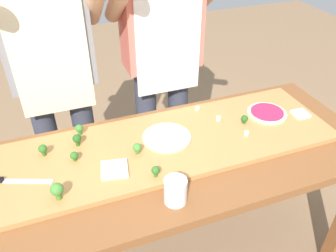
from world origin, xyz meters
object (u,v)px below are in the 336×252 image
Objects in this scene: broccoli_floret_center_right at (77,139)px; cook_left at (52,64)px; chefs_knife at (2,180)px; cheese_crumble_a at (218,118)px; cook_right at (162,48)px; pizza_slice_far_left at (300,114)px; broccoli_floret_back_right at (57,190)px; flour_cup at (175,192)px; broccoli_floret_back_left at (245,119)px; broccoli_floret_center_left at (79,129)px; prep_table at (157,176)px; broccoli_floret_front_right at (74,156)px; broccoli_floret_back_mid at (137,148)px; cheese_crumble_c at (246,133)px; broccoli_floret_front_mid at (43,149)px; pizza_whole_cheese_artichoke at (167,137)px; broccoli_floret_front_left at (156,171)px; cheese_crumble_b at (198,108)px; pizza_slice_center at (114,169)px; pizza_whole_beet_magenta at (267,113)px.

cook_left reaches higher than broccoli_floret_center_right.
chefs_knife is at bearing -157.98° from broccoli_floret_center_right.
cheese_crumble_a is 0.50m from cook_right.
cook_right is (-0.12, 0.45, 0.20)m from cheese_crumble_a.
cook_left is (-1.08, 0.55, 0.20)m from pizza_slice_far_left.
broccoli_floret_back_right is 0.42m from flour_cup.
broccoli_floret_center_left reaches higher than broccoli_floret_back_left.
broccoli_floret_front_right reaches higher than prep_table.
broccoli_floret_center_right is at bearing 176.45° from cheese_crumble_a.
broccoli_floret_back_mid is at bearing -176.11° from broccoli_floret_back_left.
broccoli_floret_back_right reaches higher than cheese_crumble_c.
prep_table is at bearing -19.83° from broccoli_floret_front_mid.
broccoli_floret_back_right is 0.27m from broccoli_floret_front_mid.
chefs_knife reaches higher than prep_table.
broccoli_floret_back_left is 0.61× the size of broccoli_floret_back_right.
cook_left is at bearing 180.00° from cook_right.
broccoli_floret_back_mid is (-0.15, -0.05, 0.02)m from pizza_whole_cheese_artichoke.
broccoli_floret_center_right is 0.69m from cook_right.
chefs_knife is 6.66× the size of broccoli_floret_front_right.
broccoli_floret_front_right is at bearing 169.66° from broccoli_floret_back_mid.
cheese_crumble_c is at bearing -171.73° from pizza_slice_far_left.
cook_left is at bearing 112.03° from broccoli_floret_front_left.
broccoli_floret_front_right reaches higher than cheese_crumble_b.
broccoli_floret_back_mid is 0.16m from broccoli_floret_front_left.
cook_right is at bearing 105.09° from cheese_crumble_a.
pizza_whole_cheese_artichoke is at bearing 48.70° from prep_table.
cook_right is at bearing 42.12° from broccoli_floret_front_right.
pizza_slice_center reaches higher than prep_table.
cook_right is (-0.22, 0.51, 0.18)m from broccoli_floret_back_left.
broccoli_floret_back_right reaches higher than pizza_whole_cheese_artichoke.
broccoli_floret_back_left is 0.80× the size of broccoli_floret_front_mid.
broccoli_floret_front_left is at bearing -120.40° from pizza_whole_cheese_artichoke.
broccoli_floret_center_right is at bearing 124.03° from flour_cup.
broccoli_floret_back_left is 0.03× the size of cook_right.
pizza_slice_far_left is (1.34, -0.02, 0.00)m from chefs_knife.
pizza_whole_cheese_artichoke and pizza_whole_beet_magenta have the same top height.
cook_right is at bearing 33.15° from broccoli_floret_center_left.
broccoli_floret_center_right reaches higher than cheese_crumble_b.
broccoli_floret_center_left is 0.52× the size of flour_cup.
broccoli_floret_back_mid is 0.26m from broccoli_floret_center_right.
broccoli_floret_front_left is at bearing -36.00° from broccoli_floret_front_right.
pizza_slice_far_left is 1.72× the size of broccoli_floret_front_right.
cook_right is (0.24, 0.58, 0.33)m from prep_table.
cheese_crumble_b is 1.00× the size of cheese_crumble_c.
pizza_slice_far_left is at bearing -46.89° from cook_right.
broccoli_floret_front_right reaches higher than cheese_crumble_a.
broccoli_floret_front_mid is 0.53× the size of flour_cup.
pizza_slice_center is 0.30m from broccoli_floret_center_left.
broccoli_floret_back_left is (0.46, 0.07, 0.15)m from prep_table.
pizza_slice_center is at bearing -149.45° from cheese_crumble_b.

